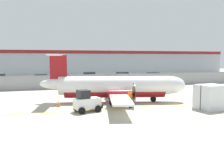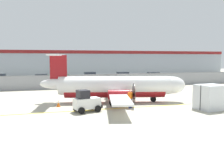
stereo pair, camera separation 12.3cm
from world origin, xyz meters
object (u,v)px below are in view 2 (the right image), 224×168
(parked_car_3, at_px, (90,76))
(traffic_cone_near_left, at_px, (58,103))
(traffic_cone_far_left, at_px, (95,100))
(traffic_cone_near_right, at_px, (78,105))
(baggage_tug, at_px, (86,102))
(parked_car_2, at_px, (59,76))
(ground_crew_worker, at_px, (130,98))
(parked_car_5, at_px, (154,76))
(parked_car_1, at_px, (41,78))
(cargo_container, at_px, (211,97))
(commuter_airplane, at_px, (117,87))
(parked_car_4, at_px, (123,76))

(parked_car_3, bearing_deg, traffic_cone_near_left, -107.26)
(traffic_cone_far_left, bearing_deg, traffic_cone_near_right, -136.64)
(baggage_tug, distance_m, parked_car_3, 30.36)
(traffic_cone_near_left, height_order, traffic_cone_far_left, same)
(traffic_cone_near_right, relative_size, parked_car_2, 0.15)
(ground_crew_worker, distance_m, parked_car_5, 29.30)
(parked_car_1, bearing_deg, baggage_tug, 99.08)
(parked_car_1, distance_m, parked_car_3, 10.56)
(cargo_container, distance_m, traffic_cone_near_right, 11.97)
(commuter_airplane, height_order, parked_car_5, commuter_airplane)
(parked_car_4, bearing_deg, parked_car_2, 159.04)
(ground_crew_worker, xyz_separation_m, traffic_cone_far_left, (-2.49, 3.35, -0.64))
(commuter_airplane, relative_size, parked_car_1, 3.75)
(parked_car_1, xyz_separation_m, parked_car_2, (3.69, 6.14, 0.00))
(ground_crew_worker, relative_size, traffic_cone_far_left, 2.66)
(ground_crew_worker, relative_size, parked_car_5, 0.39)
(ground_crew_worker, bearing_deg, parked_car_4, 143.01)
(parked_car_3, distance_m, parked_car_4, 6.79)
(commuter_airplane, bearing_deg, traffic_cone_near_right, -142.95)
(traffic_cone_near_right, height_order, parked_car_2, parked_car_2)
(traffic_cone_near_right, bearing_deg, traffic_cone_near_left, 143.75)
(cargo_container, height_order, parked_car_5, cargo_container)
(traffic_cone_far_left, relative_size, parked_car_5, 0.15)
(parked_car_2, distance_m, parked_car_5, 19.72)
(traffic_cone_near_left, height_order, parked_car_5, parked_car_5)
(parked_car_2, bearing_deg, traffic_cone_far_left, -91.97)
(traffic_cone_near_left, bearing_deg, cargo_container, -21.38)
(parked_car_4, bearing_deg, commuter_airplane, -112.55)
(commuter_airplane, distance_m, traffic_cone_near_left, 6.24)
(traffic_cone_near_right, relative_size, parked_car_3, 0.15)
(parked_car_1, height_order, parked_car_4, same)
(traffic_cone_near_left, bearing_deg, baggage_tug, -53.97)
(traffic_cone_near_right, bearing_deg, parked_car_5, 50.87)
(commuter_airplane, distance_m, traffic_cone_near_right, 4.99)
(traffic_cone_near_left, bearing_deg, parked_car_2, 85.22)
(baggage_tug, height_order, traffic_cone_near_right, baggage_tug)
(parked_car_2, xyz_separation_m, parked_car_5, (18.63, -6.47, 0.00))
(parked_car_1, distance_m, parked_car_2, 7.17)
(commuter_airplane, bearing_deg, parked_car_2, 111.06)
(baggage_tug, bearing_deg, parked_car_4, 51.61)
(ground_crew_worker, bearing_deg, commuter_airplane, 163.93)
(parked_car_4, bearing_deg, ground_crew_worker, -109.95)
(ground_crew_worker, height_order, cargo_container, cargo_container)
(baggage_tug, relative_size, parked_car_3, 0.60)
(ground_crew_worker, xyz_separation_m, parked_car_3, (2.41, 29.30, -0.06))
(ground_crew_worker, bearing_deg, cargo_container, 50.63)
(parked_car_4, distance_m, parked_car_5, 6.28)
(baggage_tug, xyz_separation_m, parked_car_5, (18.95, 25.60, 0.04))
(traffic_cone_far_left, bearing_deg, parked_car_1, 102.62)
(parked_car_1, relative_size, parked_car_2, 0.98)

